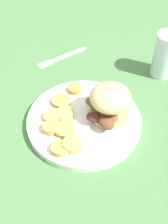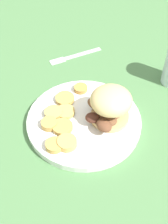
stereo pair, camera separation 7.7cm
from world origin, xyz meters
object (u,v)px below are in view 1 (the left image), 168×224
Objects in this scene: sandwich at (109,103)px; fork at (62,57)px; dinner_plate at (84,121)px; drinking_glass at (165,55)px.

fork is (0.15, 0.26, -0.07)m from sandwich.
sandwich is at bearing -49.17° from dinner_plate.
sandwich is 0.26m from drinking_glass.
drinking_glass is (0.30, -0.08, 0.06)m from dinner_plate.
fork is at bearing 109.39° from drinking_glass.
drinking_glass is at bearing -15.46° from dinner_plate.
dinner_plate is at bearing -132.08° from fork.
sandwich is at bearing -120.20° from fork.
dinner_plate reaches higher than fork.
sandwich is 0.73× the size of fork.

